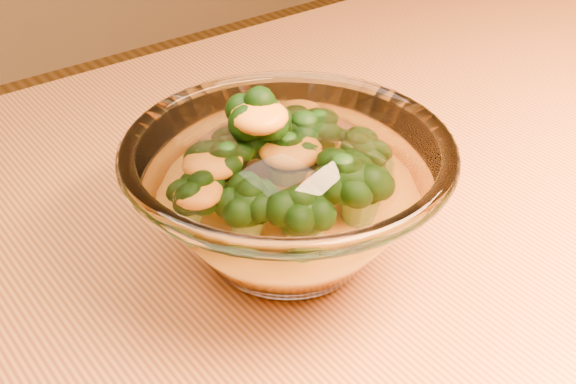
# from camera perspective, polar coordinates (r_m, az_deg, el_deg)

# --- Properties ---
(table) EXTENTS (1.20, 0.80, 0.75)m
(table) POSITION_cam_1_polar(r_m,az_deg,el_deg) (0.69, 5.97, -9.40)
(table) COLOR #BB7538
(table) RESTS_ON ground
(glass_bowl) EXTENTS (0.23, 0.23, 0.10)m
(glass_bowl) POSITION_cam_1_polar(r_m,az_deg,el_deg) (0.56, 0.00, -0.42)
(glass_bowl) COLOR white
(glass_bowl) RESTS_ON table
(cheese_sauce) EXTENTS (0.13, 0.13, 0.04)m
(cheese_sauce) POSITION_cam_1_polar(r_m,az_deg,el_deg) (0.58, 0.00, -2.20)
(cheese_sauce) COLOR orange
(cheese_sauce) RESTS_ON glass_bowl
(broccoli_heap) EXTENTS (0.16, 0.14, 0.09)m
(broccoli_heap) POSITION_cam_1_polar(r_m,az_deg,el_deg) (0.56, -0.44, 1.60)
(broccoli_heap) COLOR black
(broccoli_heap) RESTS_ON cheese_sauce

